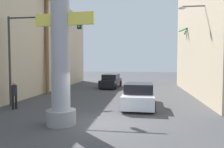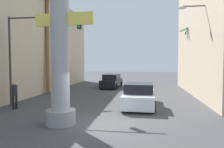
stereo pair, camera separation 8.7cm
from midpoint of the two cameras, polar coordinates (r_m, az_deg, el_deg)
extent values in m
plane|color=#424244|center=(20.45, 2.50, -5.13)|extent=(90.24, 90.24, 0.00)
cube|color=#C6B293|center=(22.79, -25.47, 6.84)|extent=(6.57, 27.84, 9.06)
cylinder|color=#9E9EA3|center=(10.48, -13.61, 8.59)|extent=(0.87, 0.87, 7.91)
cylinder|color=gray|center=(10.75, -13.35, -10.91)|extent=(1.39, 1.39, 0.70)
cube|color=#F2E04C|center=(10.54, -12.64, 13.79)|extent=(2.86, 0.44, 0.56)
cylinder|color=#59595E|center=(17.03, 24.66, 4.81)|extent=(0.16, 0.16, 7.04)
cylinder|color=#59595E|center=(17.21, 21.36, 16.21)|extent=(2.14, 0.10, 0.10)
ellipsoid|color=beige|center=(16.99, 17.69, 16.10)|extent=(0.56, 0.28, 0.20)
cylinder|color=#333333|center=(15.99, -25.31, 2.90)|extent=(0.14, 0.14, 5.92)
cylinder|color=#333333|center=(14.90, -16.23, 14.13)|extent=(5.63, 0.10, 0.10)
cube|color=black|center=(14.14, -8.71, 12.98)|extent=(0.24, 0.24, 0.70)
sphere|color=red|center=(14.05, -8.88, 13.94)|extent=(0.14, 0.14, 0.14)
sphere|color=yellow|center=(14.01, -8.87, 13.06)|extent=(0.14, 0.14, 0.14)
sphere|color=green|center=(13.98, -8.87, 12.17)|extent=(0.14, 0.14, 0.14)
cylinder|color=black|center=(16.51, 3.93, -6.00)|extent=(0.23, 0.64, 0.64)
cylinder|color=black|center=(16.45, 10.34, -6.08)|extent=(0.23, 0.64, 0.64)
cylinder|color=black|center=(13.16, 2.54, -8.36)|extent=(0.23, 0.64, 0.64)
cylinder|color=black|center=(13.08, 10.64, -8.48)|extent=(0.23, 0.64, 0.64)
cube|color=silver|center=(14.73, 6.89, -6.19)|extent=(2.01, 4.93, 0.80)
cube|color=black|center=(14.26, 6.85, -3.65)|extent=(1.81, 2.09, 0.60)
cylinder|color=black|center=(26.97, -1.36, -2.43)|extent=(0.26, 0.65, 0.64)
cylinder|color=black|center=(26.65, 2.14, -2.50)|extent=(0.26, 0.65, 0.64)
cylinder|color=black|center=(23.75, -3.17, -3.19)|extent=(0.26, 0.65, 0.64)
cylinder|color=black|center=(23.38, 0.79, -3.29)|extent=(0.26, 0.65, 0.64)
cube|color=black|center=(25.14, -0.36, -2.28)|extent=(2.03, 4.86, 0.80)
cube|color=black|center=(25.09, -0.36, -0.69)|extent=(1.76, 2.71, 0.60)
cylinder|color=brown|center=(21.56, -16.74, 7.32)|extent=(0.57, 0.95, 9.13)
cylinder|color=brown|center=(23.01, 19.56, 3.54)|extent=(0.55, 0.40, 6.35)
ellipsoid|color=#306D2D|center=(23.37, 21.28, 10.93)|extent=(1.26, 0.54, 0.59)
ellipsoid|color=#2A6C2D|center=(23.89, 20.44, 10.89)|extent=(1.08, 1.19, 0.44)
ellipsoid|color=#326C2D|center=(23.88, 18.96, 10.66)|extent=(0.68, 1.20, 0.76)
ellipsoid|color=#29742D|center=(23.58, 18.24, 11.01)|extent=(1.24, 0.99, 0.47)
ellipsoid|color=#1E5F2D|center=(22.96, 18.40, 11.07)|extent=(1.23, 0.83, 0.66)
ellipsoid|color=#24782D|center=(22.71, 19.76, 11.26)|extent=(0.55, 1.28, 0.52)
ellipsoid|color=#28702D|center=(22.86, 20.75, 11.18)|extent=(0.92, 1.26, 0.52)
cylinder|color=black|center=(15.00, -24.61, -6.77)|extent=(0.14, 0.14, 0.87)
cylinder|color=black|center=(15.09, -23.92, -6.69)|extent=(0.14, 0.14, 0.87)
cylinder|color=#26262D|center=(14.94, -24.33, -3.89)|extent=(0.47, 0.47, 0.63)
sphere|color=tan|center=(14.89, -24.36, -2.26)|extent=(0.22, 0.22, 0.22)
camera|label=1|loc=(0.04, -90.18, -0.01)|focal=35.00mm
camera|label=2|loc=(0.04, 89.82, 0.01)|focal=35.00mm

